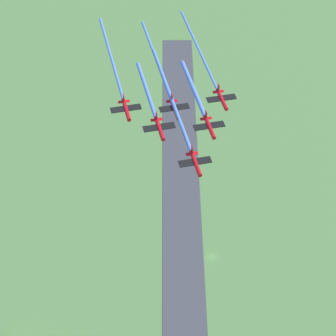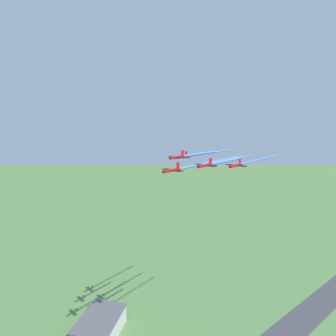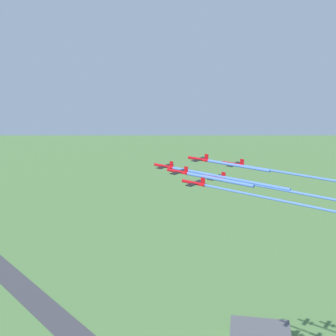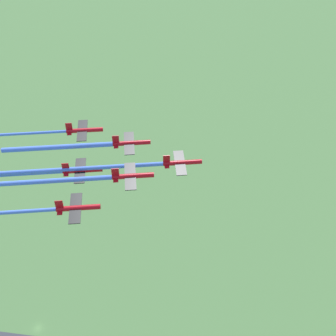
# 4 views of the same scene
# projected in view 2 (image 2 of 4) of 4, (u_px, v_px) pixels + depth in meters

# --- Properties ---
(hangar) EXTENTS (36.96, 27.50, 13.87)m
(hangar) POSITION_uv_depth(u_px,v_px,m) (100.00, 326.00, 188.77)
(hangar) COLOR #B7B7BC
(hangar) RESTS_ON ground_plane
(jet_0) EXTENTS (9.92, 9.70, 3.43)m
(jet_0) POSITION_uv_depth(u_px,v_px,m) (172.00, 170.00, 107.14)
(jet_0) COLOR #B20C14
(jet_1) EXTENTS (9.92, 9.70, 3.43)m
(jet_1) POSITION_uv_depth(u_px,v_px,m) (205.00, 165.00, 111.73)
(jet_1) COLOR #B20C14
(jet_2) EXTENTS (9.92, 9.70, 3.43)m
(jet_2) POSITION_uv_depth(u_px,v_px,m) (178.00, 157.00, 121.22)
(jet_2) COLOR #B20C14
(jet_3) EXTENTS (9.92, 9.70, 3.43)m
(jet_3) POSITION_uv_depth(u_px,v_px,m) (236.00, 165.00, 116.65)
(jet_3) COLOR #B20C14
(jet_4) EXTENTS (9.92, 9.70, 3.43)m
(jet_4) POSITION_uv_depth(u_px,v_px,m) (207.00, 164.00, 126.71)
(jet_4) COLOR #B20C14
(jet_5) EXTENTS (9.92, 9.70, 3.43)m
(jet_5) POSITION_uv_depth(u_px,v_px,m) (182.00, 157.00, 136.19)
(jet_5) COLOR #B20C14
(smoke_trail_0) EXTENTS (47.85, 25.80, 1.11)m
(smoke_trail_0) POSITION_uv_depth(u_px,v_px,m) (213.00, 162.00, 130.62)
(smoke_trail_0) COLOR #4C72D8
(smoke_trail_1) EXTENTS (26.69, 14.85, 1.33)m
(smoke_trail_1) POSITION_uv_depth(u_px,v_px,m) (227.00, 161.00, 126.24)
(smoke_trail_1) COLOR #4C72D8
(smoke_trail_2) EXTENTS (25.84, 14.30, 1.18)m
(smoke_trail_2) POSITION_uv_depth(u_px,v_px,m) (200.00, 154.00, 135.41)
(smoke_trail_2) COLOR #4C72D8
(smoke_trail_3) EXTENTS (44.10, 23.63, 0.80)m
(smoke_trail_3) POSITION_uv_depth(u_px,v_px,m) (261.00, 159.00, 138.61)
(smoke_trail_3) COLOR #4C72D8
(smoke_trail_4) EXTENTS (42.12, 22.66, 0.90)m
(smoke_trail_4) POSITION_uv_depth(u_px,v_px,m) (234.00, 159.00, 147.81)
(smoke_trail_4) COLOR #4C72D8
(smoke_trail_5) EXTENTS (43.56, 23.41, 0.90)m
(smoke_trail_5) POSITION_uv_depth(u_px,v_px,m) (211.00, 153.00, 157.90)
(smoke_trail_5) COLOR #4C72D8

